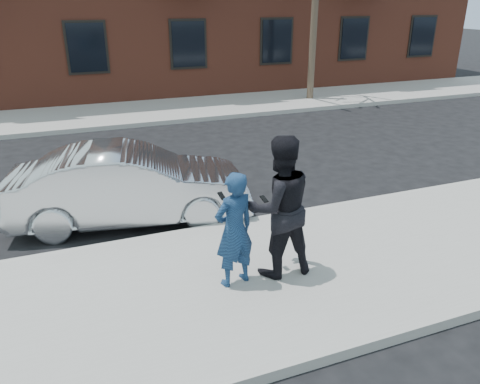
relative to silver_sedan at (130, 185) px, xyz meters
name	(u,v)px	position (x,y,z in m)	size (l,w,h in m)	color
ground	(396,245)	(3.94, -2.58, -0.70)	(100.00, 100.00, 0.00)	black
near_sidewalk	(407,248)	(3.94, -2.83, -0.63)	(50.00, 3.50, 0.15)	gray
near_curb	(345,206)	(3.94, -1.03, -0.63)	(50.00, 0.10, 0.15)	#999691
far_sidewalk	(201,107)	(3.94, 8.67, -0.63)	(50.00, 3.50, 0.15)	gray
far_curb	(216,118)	(3.94, 6.87, -0.63)	(50.00, 0.10, 0.15)	#999691
silver_sedan	(130,185)	(0.00, 0.00, 0.00)	(1.49, 4.27, 1.41)	#B7BABF
man_hoodie	(234,230)	(0.94, -2.84, 0.27)	(0.67, 0.53, 1.64)	navy
man_peacoat	(279,207)	(1.62, -2.79, 0.47)	(1.01, 0.79, 2.05)	black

